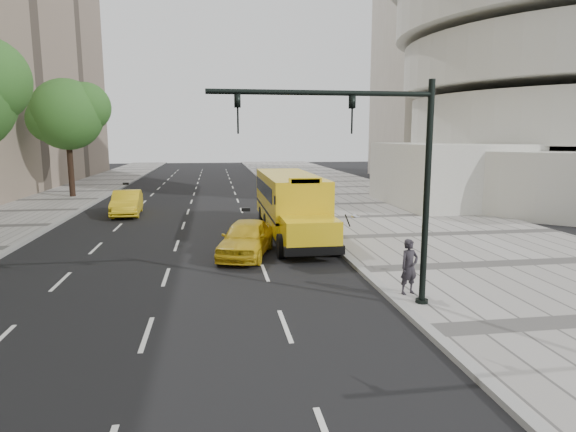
{
  "coord_description": "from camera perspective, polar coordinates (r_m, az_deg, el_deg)",
  "views": [
    {
      "loc": [
        0.78,
        -21.79,
        4.88
      ],
      "look_at": [
        3.5,
        -4.0,
        1.9
      ],
      "focal_mm": 30.0,
      "sensor_mm": 36.0,
      "label": 1
    }
  ],
  "objects": [
    {
      "name": "ground",
      "position": [
        22.34,
        -10.5,
        -3.37
      ],
      "size": [
        140.0,
        140.0,
        0.0
      ],
      "primitive_type": "plane",
      "color": "black",
      "rests_on": "ground"
    },
    {
      "name": "sidewalk_museum",
      "position": [
        24.97,
        18.21,
        -2.16
      ],
      "size": [
        12.0,
        140.0,
        0.15
      ],
      "primitive_type": "cube",
      "color": "#989590",
      "rests_on": "ground"
    },
    {
      "name": "curb_museum",
      "position": [
        22.91,
        4.68,
        -2.73
      ],
      "size": [
        0.3,
        140.0,
        0.15
      ],
      "primitive_type": "cube",
      "color": "gray",
      "rests_on": "ground"
    },
    {
      "name": "curb_far",
      "position": [
        23.97,
        -30.02,
        -3.44
      ],
      "size": [
        0.3,
        140.0,
        0.15
      ],
      "primitive_type": "cube",
      "color": "gray",
      "rests_on": "ground"
    },
    {
      "name": "guggenheim",
      "position": [
        50.17,
        27.74,
        18.36
      ],
      "size": [
        33.2,
        42.2,
        35.0
      ],
      "color": "silver",
      "rests_on": "ground"
    },
    {
      "name": "tree_c",
      "position": [
        41.98,
        -24.61,
        10.95
      ],
      "size": [
        6.18,
        5.5,
        9.32
      ],
      "color": "black",
      "rests_on": "ground"
    },
    {
      "name": "school_bus",
      "position": [
        24.19,
        0.23,
        2.01
      ],
      "size": [
        2.96,
        11.56,
        3.19
      ],
      "color": "gold",
      "rests_on": "ground"
    },
    {
      "name": "taxi_near",
      "position": [
        19.87,
        -4.99,
        -2.62
      ],
      "size": [
        2.92,
        4.73,
        1.5
      ],
      "primitive_type": "imported",
      "rotation": [
        0.0,
        0.0,
        -0.28
      ],
      "color": "gold",
      "rests_on": "ground"
    },
    {
      "name": "taxi_far",
      "position": [
        31.77,
        -18.56,
        1.48
      ],
      "size": [
        1.94,
        4.75,
        1.53
      ],
      "primitive_type": "imported",
      "rotation": [
        0.0,
        0.0,
        0.07
      ],
      "color": "gold",
      "rests_on": "ground"
    },
    {
      "name": "pedestrian",
      "position": [
        15.05,
        14.17,
        -5.85
      ],
      "size": [
        0.71,
        0.57,
        1.69
      ],
      "primitive_type": "imported",
      "rotation": [
        0.0,
        0.0,
        0.29
      ],
      "color": "#28252B",
      "rests_on": "sidewalk_museum"
    },
    {
      "name": "traffic_signal",
      "position": [
        13.31,
        10.74,
        5.84
      ],
      "size": [
        6.18,
        0.36,
        6.4
      ],
      "color": "black",
      "rests_on": "ground"
    }
  ]
}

